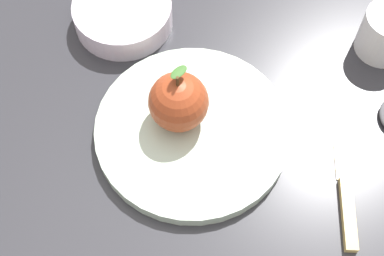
# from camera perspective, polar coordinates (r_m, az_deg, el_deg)

# --- Properties ---
(ground_plane) EXTENTS (2.40, 2.40, 0.00)m
(ground_plane) POSITION_cam_1_polar(r_m,az_deg,el_deg) (0.68, 4.05, -1.01)
(ground_plane) COLOR #2D2D33
(dinner_plate) EXTENTS (0.24, 0.24, 0.02)m
(dinner_plate) POSITION_cam_1_polar(r_m,az_deg,el_deg) (0.67, -0.00, -0.41)
(dinner_plate) COLOR #B2C6B2
(dinner_plate) RESTS_ON ground_plane
(apple) EXTENTS (0.07, 0.07, 0.09)m
(apple) POSITION_cam_1_polar(r_m,az_deg,el_deg) (0.64, -1.41, 2.72)
(apple) COLOR #9E3D1E
(apple) RESTS_ON dinner_plate
(side_bowl) EXTENTS (0.13, 0.13, 0.04)m
(side_bowl) POSITION_cam_1_polar(r_m,az_deg,el_deg) (0.76, -7.20, 11.82)
(side_bowl) COLOR silver
(side_bowl) RESTS_ON ground_plane
(knife) EXTENTS (0.20, 0.03, 0.01)m
(knife) POSITION_cam_1_polar(r_m,az_deg,el_deg) (0.67, 15.57, -5.53)
(knife) COLOR #D8B766
(knife) RESTS_ON ground_plane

